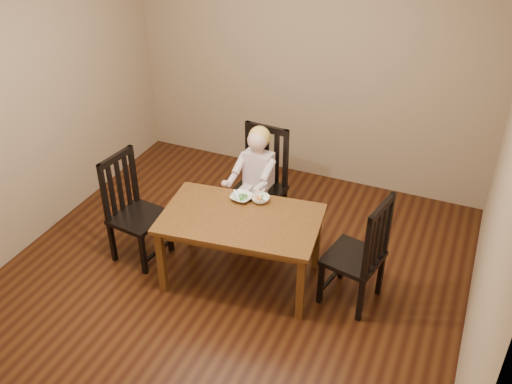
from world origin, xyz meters
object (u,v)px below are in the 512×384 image
at_px(chair_right, 360,255).
at_px(bowl_veg, 260,199).
at_px(bowl_peas, 242,198).
at_px(dining_table, 241,225).
at_px(chair_child, 260,184).
at_px(chair_left, 134,210).
at_px(toddler, 258,172).

height_order(chair_right, bowl_veg, chair_right).
height_order(chair_right, bowl_peas, chair_right).
relative_size(dining_table, bowl_peas, 7.59).
bearing_deg(dining_table, chair_child, 100.77).
distance_m(dining_table, chair_left, 1.04).
relative_size(chair_right, bowl_peas, 5.53).
bearing_deg(bowl_peas, chair_right, -6.45).
xyz_separation_m(dining_table, toddler, (-0.15, 0.71, 0.09)).
xyz_separation_m(chair_right, toddler, (-1.16, 0.59, 0.18)).
bearing_deg(chair_child, chair_left, 47.10).
height_order(dining_table, bowl_veg, bowl_veg).
height_order(chair_left, bowl_veg, chair_left).
height_order(bowl_peas, bowl_veg, bowl_veg).
bearing_deg(dining_table, chair_right, 6.84).
relative_size(chair_child, toddler, 1.77).
bearing_deg(toddler, chair_child, -90.00).
xyz_separation_m(chair_left, chair_right, (2.04, 0.19, 0.00)).
bearing_deg(toddler, dining_table, 105.87).
relative_size(dining_table, toddler, 2.32).
distance_m(dining_table, chair_right, 1.02).
distance_m(chair_child, chair_right, 1.32).
height_order(toddler, bowl_peas, toddler).
bearing_deg(toddler, chair_right, 156.84).
relative_size(chair_right, bowl_veg, 6.41).
bearing_deg(toddler, bowl_veg, 120.12).
bearing_deg(chair_right, chair_left, 106.78).
xyz_separation_m(chair_left, bowl_veg, (1.10, 0.35, 0.20)).
bearing_deg(toddler, bowl_peas, 99.88).
xyz_separation_m(chair_child, chair_right, (1.15, -0.65, -0.02)).
height_order(chair_child, bowl_veg, chair_child).
height_order(toddler, bowl_veg, toddler).
bearing_deg(chair_left, dining_table, 101.01).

